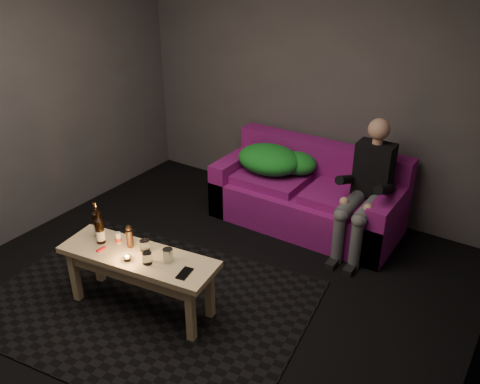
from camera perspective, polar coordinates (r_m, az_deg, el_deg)
The scene contains 17 objects.
floor at distance 4.05m, azimuth -7.08°, elevation -13.38°, with size 4.50×4.50×0.00m, color black.
room at distance 3.59m, azimuth -3.73°, elevation 11.29°, with size 4.50×4.50×4.50m.
rug at distance 4.17m, azimuth -10.32°, elevation -12.22°, with size 2.45×1.78×0.01m, color black.
sofa at distance 5.08m, azimuth 7.71°, elevation -0.54°, with size 1.81×0.82×0.78m.
green_blanket at distance 5.11m, azimuth 3.89°, elevation 3.60°, with size 0.80×0.54×0.27m.
person at distance 4.61m, azimuth 14.01°, elevation 0.61°, with size 0.33×0.75×1.21m.
coffee_table at distance 3.90m, azimuth -11.31°, elevation -7.97°, with size 1.26×0.55×0.50m.
beer_bottle_a at distance 4.09m, azimuth -15.70°, elevation -3.45°, with size 0.07×0.07×0.29m.
beer_bottle_b at distance 4.00m, azimuth -15.48°, elevation -4.20°, with size 0.07×0.07×0.28m.
salt_shaker at distance 3.99m, azimuth -13.50°, elevation -5.03°, with size 0.04×0.04×0.09m, color silver.
pepper_mill at distance 3.92m, azimuth -12.27°, elevation -5.14°, with size 0.05×0.05×0.14m, color black.
tumbler_back at distance 3.86m, azimuth -10.64°, elevation -5.94°, with size 0.07×0.07×0.09m, color white.
tealight at distance 3.79m, azimuth -12.55°, elevation -7.21°, with size 0.05×0.05×0.04m.
tumbler_front at distance 3.72m, azimuth -10.37°, elevation -7.33°, with size 0.07×0.07×0.09m, color white.
steel_cup at distance 3.71m, azimuth -8.09°, elevation -7.03°, with size 0.07×0.07×0.10m, color #B2B4B9.
smartphone at distance 3.60m, azimuth -6.24°, elevation -9.07°, with size 0.07×0.15×0.01m, color black.
red_lighter at distance 3.96m, azimuth -15.34°, elevation -6.22°, with size 0.02×0.08×0.01m, color red.
Camera 1 is at (2.08, -2.29, 2.62)m, focal length 38.00 mm.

